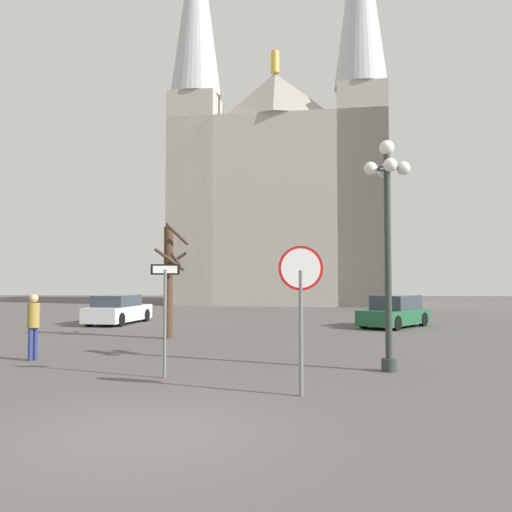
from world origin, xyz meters
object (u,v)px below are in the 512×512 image
object	(u,v)px
bare_tree	(169,279)
stop_sign	(301,289)
parked_car_near_white	(118,310)
cathedral	(280,185)
pedestrian_standing	(33,320)
one_way_arrow_sign	(165,307)
street_lamp	(388,221)
parked_car_far_green	(395,312)

from	to	relation	value
bare_tree	stop_sign	bearing A→B (deg)	-63.46
stop_sign	bare_tree	world-z (taller)	bare_tree
stop_sign	parked_car_near_white	xyz separation A→B (m)	(-8.41, 15.21, -1.34)
cathedral	pedestrian_standing	distance (m)	34.06
stop_sign	bare_tree	bearing A→B (deg)	116.54
stop_sign	one_way_arrow_sign	distance (m)	3.40
one_way_arrow_sign	pedestrian_standing	bearing A→B (deg)	151.22
one_way_arrow_sign	street_lamp	distance (m)	5.61
stop_sign	parked_car_far_green	xyz separation A→B (m)	(4.68, 14.16, -1.33)
cathedral	parked_car_near_white	xyz separation A→B (m)	(-7.75, -20.76, -9.83)
street_lamp	parked_car_far_green	world-z (taller)	street_lamp
cathedral	pedestrian_standing	world-z (taller)	cathedral
stop_sign	one_way_arrow_sign	world-z (taller)	stop_sign
stop_sign	street_lamp	xyz separation A→B (m)	(2.16, 2.72, 1.57)
cathedral	stop_sign	world-z (taller)	cathedral
pedestrian_standing	street_lamp	bearing A→B (deg)	-7.07
cathedral	one_way_arrow_sign	size ratio (longest dim) A/B	13.99
bare_tree	parked_car_far_green	bearing A→B (deg)	28.55
one_way_arrow_sign	parked_car_near_white	bearing A→B (deg)	111.84
parked_car_near_white	parked_car_far_green	xyz separation A→B (m)	(13.09, -1.05, 0.01)
street_lamp	pedestrian_standing	bearing A→B (deg)	172.93
one_way_arrow_sign	parked_car_near_white	size ratio (longest dim) A/B	0.55
cathedral	street_lamp	distance (m)	34.08
parked_car_far_green	bare_tree	bearing A→B (deg)	-151.45
parked_car_near_white	pedestrian_standing	size ratio (longest dim) A/B	2.56
cathedral	parked_car_near_white	size ratio (longest dim) A/B	7.75
stop_sign	bare_tree	distance (m)	10.21
stop_sign	one_way_arrow_sign	size ratio (longest dim) A/B	1.12
one_way_arrow_sign	parked_car_far_green	distance (m)	14.72
one_way_arrow_sign	pedestrian_standing	xyz separation A→B (m)	(-4.10, 2.25, -0.48)
street_lamp	parked_car_near_white	xyz separation A→B (m)	(-10.57, 12.49, -2.91)
pedestrian_standing	bare_tree	bearing A→B (deg)	64.56
bare_tree	parked_car_near_white	distance (m)	7.36
parked_car_far_green	pedestrian_standing	bearing A→B (deg)	-138.77
stop_sign	street_lamp	size ratio (longest dim) A/B	0.51
stop_sign	pedestrian_standing	size ratio (longest dim) A/B	1.59
cathedral	parked_car_far_green	distance (m)	24.51
street_lamp	cathedral	bearing A→B (deg)	94.86
one_way_arrow_sign	bare_tree	distance (m)	7.71
cathedral	stop_sign	size ratio (longest dim) A/B	12.50
parked_car_near_white	pedestrian_standing	xyz separation A→B (m)	(1.35, -11.35, 0.42)
cathedral	street_lamp	xyz separation A→B (m)	(2.82, -33.25, -6.92)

